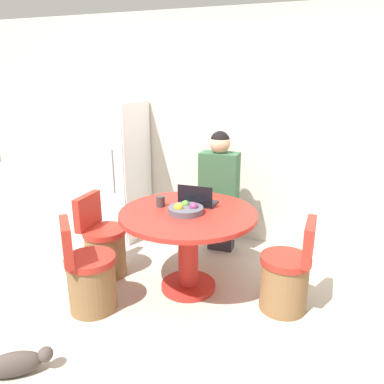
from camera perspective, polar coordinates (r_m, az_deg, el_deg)
The scene contains 12 objects.
ground_plane at distance 3.34m, azimuth -1.42°, elevation -17.35°, with size 12.00×12.00×0.00m, color #B2A899.
wall_back at distance 4.35m, azimuth 6.30°, elevation 9.26°, with size 7.00×0.06×2.60m.
refrigerator at distance 4.62m, azimuth -11.93°, elevation 3.30°, with size 0.70×0.68×1.62m.
dining_table at distance 3.36m, azimuth -0.58°, elevation -6.23°, with size 1.21×1.21×0.76m.
chair_near_left_corner at distance 3.31m, azimuth -15.34°, elevation -12.60°, with size 0.48×0.48×0.81m.
chair_left_side at distance 3.82m, azimuth -13.29°, elevation -8.18°, with size 0.42×0.42×0.81m.
chair_right_side at distance 3.29m, azimuth 14.19°, elevation -12.65°, with size 0.42×0.42×0.81m.
person_seated at distance 4.02m, azimuth 4.29°, elevation 0.74°, with size 0.40×0.37×1.37m.
laptop at distance 3.43m, azimuth 0.83°, elevation -1.34°, with size 0.33×0.22×0.20m.
fruit_bowl at distance 3.23m, azimuth -0.96°, elevation -2.66°, with size 0.31×0.31×0.10m.
coffee_cup at distance 3.40m, azimuth -4.82°, elevation -1.43°, with size 0.08×0.08×0.10m.
cat at distance 2.94m, azimuth -25.13°, elevation -22.56°, with size 0.41×0.33×0.18m.
Camera 1 is at (1.00, -2.56, 1.90)m, focal length 35.00 mm.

